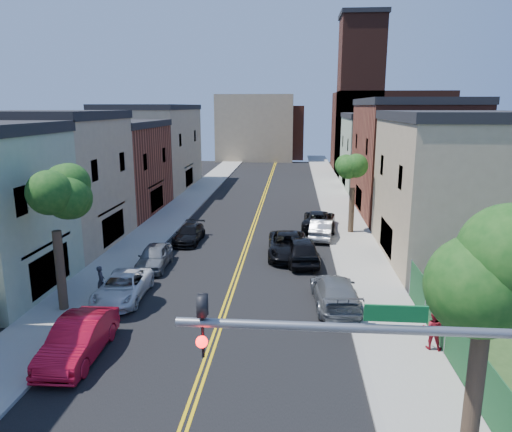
% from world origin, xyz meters
% --- Properties ---
extents(sidewalk_left, '(3.20, 100.00, 0.15)m').
position_xyz_m(sidewalk_left, '(-7.90, 40.00, 0.07)').
color(sidewalk_left, gray).
rests_on(sidewalk_left, ground).
extents(sidewalk_right, '(3.20, 100.00, 0.15)m').
position_xyz_m(sidewalk_right, '(7.90, 40.00, 0.07)').
color(sidewalk_right, gray).
rests_on(sidewalk_right, ground).
extents(curb_left, '(0.30, 100.00, 0.15)m').
position_xyz_m(curb_left, '(-6.15, 40.00, 0.07)').
color(curb_left, gray).
rests_on(curb_left, ground).
extents(curb_right, '(0.30, 100.00, 0.15)m').
position_xyz_m(curb_right, '(6.15, 40.00, 0.07)').
color(curb_right, gray).
rests_on(curb_right, ground).
extents(bldg_left_tan_near, '(9.00, 10.00, 9.00)m').
position_xyz_m(bldg_left_tan_near, '(-14.00, 25.00, 4.50)').
color(bldg_left_tan_near, '#998466').
rests_on(bldg_left_tan_near, ground).
extents(bldg_left_brick, '(9.00, 12.00, 8.00)m').
position_xyz_m(bldg_left_brick, '(-14.00, 36.00, 4.00)').
color(bldg_left_brick, brown).
rests_on(bldg_left_brick, ground).
extents(bldg_left_tan_far, '(9.00, 16.00, 9.50)m').
position_xyz_m(bldg_left_tan_far, '(-14.00, 50.00, 4.75)').
color(bldg_left_tan_far, '#998466').
rests_on(bldg_left_tan_far, ground).
extents(bldg_right_tan, '(9.00, 12.00, 9.00)m').
position_xyz_m(bldg_right_tan, '(14.00, 24.00, 4.50)').
color(bldg_right_tan, '#998466').
rests_on(bldg_right_tan, ground).
extents(bldg_right_brick, '(9.00, 14.00, 10.00)m').
position_xyz_m(bldg_right_brick, '(14.00, 38.00, 5.00)').
color(bldg_right_brick, brown).
rests_on(bldg_right_brick, ground).
extents(bldg_right_palegrn, '(9.00, 12.00, 8.50)m').
position_xyz_m(bldg_right_palegrn, '(14.00, 52.00, 4.25)').
color(bldg_right_palegrn, gray).
rests_on(bldg_right_palegrn, ground).
extents(church, '(16.20, 14.20, 22.60)m').
position_xyz_m(church, '(16.33, 67.07, 7.24)').
color(church, '#4C2319').
rests_on(church, ground).
extents(backdrop_left, '(14.00, 8.00, 12.00)m').
position_xyz_m(backdrop_left, '(-4.00, 82.00, 6.00)').
color(backdrop_left, '#998466').
rests_on(backdrop_left, ground).
extents(backdrop_center, '(10.00, 8.00, 10.00)m').
position_xyz_m(backdrop_center, '(0.00, 86.00, 5.00)').
color(backdrop_center, brown).
rests_on(backdrop_center, ground).
extents(fence_right, '(0.04, 15.00, 1.90)m').
position_xyz_m(fence_right, '(9.50, 9.50, 1.10)').
color(fence_right, '#143F1E').
rests_on(fence_right, sidewalk_right).
extents(tree_left_mid, '(5.20, 5.20, 9.29)m').
position_xyz_m(tree_left_mid, '(-7.88, 14.01, 6.58)').
color(tree_left_mid, '#3A281D').
rests_on(tree_left_mid, sidewalk_left).
extents(tree_right_corner, '(5.80, 5.80, 10.35)m').
position_xyz_m(tree_right_corner, '(7.93, 4.01, 7.31)').
color(tree_right_corner, '#3A281D').
rests_on(tree_right_corner, sidewalk_right).
extents(tree_right_far, '(4.40, 4.40, 8.03)m').
position_xyz_m(tree_right_far, '(7.92, 30.01, 5.76)').
color(tree_right_far, '#3A281D').
rests_on(tree_right_far, sidewalk_right).
extents(red_sedan, '(1.85, 4.96, 1.62)m').
position_xyz_m(red_sedan, '(-5.16, 9.76, 0.81)').
color(red_sedan, red).
rests_on(red_sedan, ground).
extents(white_pickup, '(2.46, 4.99, 1.36)m').
position_xyz_m(white_pickup, '(-5.50, 15.68, 0.68)').
color(white_pickup, silver).
rests_on(white_pickup, ground).
extents(grey_car_left, '(1.93, 4.37, 1.46)m').
position_xyz_m(grey_car_left, '(-5.29, 20.68, 0.73)').
color(grey_car_left, slate).
rests_on(grey_car_left, ground).
extents(black_car_left, '(1.88, 4.42, 1.27)m').
position_xyz_m(black_car_left, '(-4.36, 26.49, 0.63)').
color(black_car_left, black).
rests_on(black_car_left, ground).
extents(grey_car_right, '(2.47, 5.42, 1.54)m').
position_xyz_m(grey_car_right, '(5.50, 15.70, 0.77)').
color(grey_car_right, '#575A5E').
rests_on(grey_car_right, ground).
extents(black_car_right, '(2.40, 5.17, 1.72)m').
position_xyz_m(black_car_right, '(3.95, 22.47, 0.86)').
color(black_car_right, black).
rests_on(black_car_right, ground).
extents(silver_car_right, '(2.14, 4.72, 1.50)m').
position_xyz_m(silver_car_right, '(5.50, 28.43, 0.75)').
color(silver_car_right, '#9C9DA3').
rests_on(silver_car_right, ground).
extents(dark_car_right_far, '(3.01, 5.79, 1.56)m').
position_xyz_m(dark_car_right_far, '(5.44, 31.16, 0.78)').
color(dark_car_right_far, black).
rests_on(dark_car_right_far, ground).
extents(black_suv_lane, '(2.81, 5.75, 1.57)m').
position_xyz_m(black_suv_lane, '(3.00, 23.68, 0.79)').
color(black_suv_lane, black).
rests_on(black_suv_lane, ground).
extents(pedestrian_left, '(0.59, 0.69, 1.60)m').
position_xyz_m(pedestrian_left, '(-6.70, 15.80, 0.95)').
color(pedestrian_left, '#27272E').
rests_on(pedestrian_left, sidewalk_left).
extents(pedestrian_right, '(0.98, 0.86, 1.70)m').
position_xyz_m(pedestrian_right, '(9.10, 11.39, 1.00)').
color(pedestrian_right, maroon).
rests_on(pedestrian_right, sidewalk_right).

